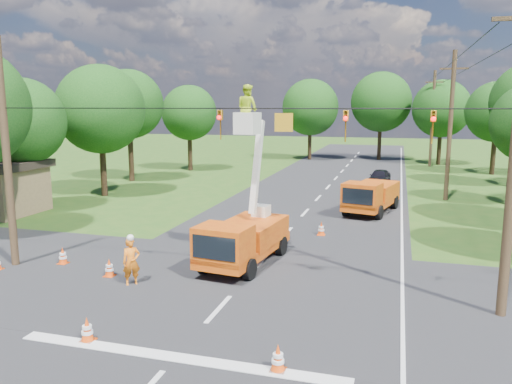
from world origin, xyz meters
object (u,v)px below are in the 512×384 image
(traffic_cone_5, at_px, (63,256))
(pole_right_far, at_px, (432,118))
(distant_car, at_px, (380,177))
(tree_left_e, at_px, (129,104))
(tree_far_c, at_px, (442,109))
(traffic_cone_0, at_px, (87,330))
(tree_left_c, at_px, (21,122))
(tree_left_d, at_px, (100,109))
(second_truck, at_px, (371,196))
(pole_right_mid, at_px, (450,125))
(traffic_cone_1, at_px, (278,358))
(bucket_truck, at_px, (244,227))
(tree_left_f, at_px, (189,113))
(traffic_cone_3, at_px, (321,229))
(tree_far_a, at_px, (310,107))
(pole_left, at_px, (6,155))
(tree_far_b, at_px, (381,102))
(traffic_cone_2, at_px, (278,245))
(tree_right_e, at_px, (497,112))
(traffic_cone_4, at_px, (109,268))
(ground_worker, at_px, (131,262))

(traffic_cone_5, height_order, pole_right_far, pole_right_far)
(distant_car, relative_size, tree_left_e, 0.38)
(tree_far_c, bearing_deg, distant_car, -109.46)
(traffic_cone_0, xyz_separation_m, tree_left_c, (-13.80, 14.01, 5.08))
(tree_left_d, bearing_deg, traffic_cone_0, -58.43)
(second_truck, bearing_deg, pole_right_mid, 64.54)
(traffic_cone_0, relative_size, traffic_cone_1, 1.00)
(bucket_truck, height_order, second_truck, bucket_truck)
(tree_left_d, relative_size, tree_left_f, 1.10)
(tree_left_c, distance_m, tree_far_c, 42.02)
(traffic_cone_3, bearing_deg, tree_far_a, 100.90)
(distant_car, bearing_deg, pole_left, -109.00)
(traffic_cone_5, xyz_separation_m, tree_far_b, (10.71, 44.38, 6.45))
(traffic_cone_2, bearing_deg, tree_left_f, 120.81)
(pole_left, xyz_separation_m, tree_left_e, (-7.30, 22.00, 1.99))
(traffic_cone_5, relative_size, pole_left, 0.08)
(traffic_cone_5, xyz_separation_m, pole_right_mid, (16.21, 19.38, 4.75))
(tree_left_d, xyz_separation_m, tree_far_a, (10.00, 28.00, 0.06))
(tree_left_d, height_order, tree_far_c, tree_left_d)
(traffic_cone_1, relative_size, tree_left_c, 0.09)
(pole_right_mid, bearing_deg, tree_far_b, 102.41)
(distant_car, relative_size, tree_right_e, 0.42)
(pole_left, distance_m, tree_left_f, 30.49)
(tree_far_a, bearing_deg, traffic_cone_1, -80.94)
(tree_left_c, relative_size, tree_far_a, 0.85)
(tree_right_e, bearing_deg, tree_left_e, -156.98)
(traffic_cone_1, bearing_deg, tree_right_e, 74.48)
(distant_car, bearing_deg, traffic_cone_5, -106.31)
(traffic_cone_0, height_order, tree_right_e, tree_right_e)
(traffic_cone_4, height_order, tree_far_c, tree_far_c)
(bucket_truck, bearing_deg, distant_car, 86.34)
(ground_worker, height_order, traffic_cone_1, ground_worker)
(second_truck, height_order, tree_left_d, tree_left_d)
(second_truck, bearing_deg, bucket_truck, -97.31)
(tree_left_f, bearing_deg, second_truck, -40.54)
(bucket_truck, bearing_deg, pole_right_mid, 69.47)
(traffic_cone_1, bearing_deg, second_truck, 86.76)
(second_truck, relative_size, traffic_cone_5, 8.22)
(traffic_cone_0, distance_m, traffic_cone_5, 7.54)
(traffic_cone_0, distance_m, tree_far_c, 48.90)
(traffic_cone_1, height_order, traffic_cone_3, same)
(traffic_cone_5, bearing_deg, traffic_cone_0, -48.34)
(tree_right_e, bearing_deg, tree_left_c, -139.37)
(second_truck, distance_m, traffic_cone_2, 10.17)
(traffic_cone_4, relative_size, tree_far_c, 0.08)
(bucket_truck, relative_size, traffic_cone_3, 10.15)
(pole_right_far, xyz_separation_m, tree_left_e, (-25.30, -18.00, 1.38))
(traffic_cone_4, distance_m, tree_right_e, 40.30)
(ground_worker, height_order, pole_left, pole_left)
(bucket_truck, distance_m, distant_car, 23.78)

